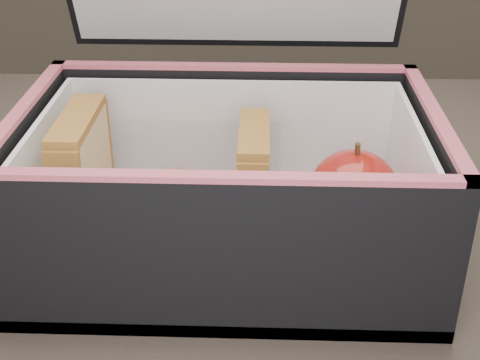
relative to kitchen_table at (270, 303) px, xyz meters
name	(u,v)px	position (x,y,z in m)	size (l,w,h in m)	color
kitchen_table	(270,303)	(0.00, 0.00, 0.00)	(1.20, 0.80, 0.75)	brown
lunch_bag	(228,174)	(-0.04, -0.03, 0.16)	(0.34, 0.30, 0.33)	black
plastic_tub	(169,195)	(-0.09, -0.04, 0.14)	(0.19, 0.13, 0.08)	white
sandwich_left	(83,175)	(-0.16, -0.04, 0.16)	(0.03, 0.10, 0.11)	#D8C186
sandwich_right	(254,183)	(-0.02, -0.04, 0.16)	(0.02, 0.09, 0.10)	#D8C186
carrot_sticks	(166,214)	(-0.09, -0.04, 0.12)	(0.05, 0.14, 0.03)	#EC4703
paper_napkin	(346,230)	(0.06, -0.03, 0.11)	(0.08, 0.08, 0.01)	white
red_apple	(354,191)	(0.07, -0.03, 0.15)	(0.09, 0.09, 0.08)	maroon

